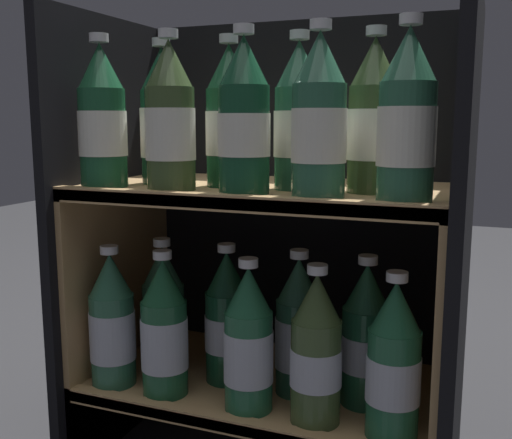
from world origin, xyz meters
TOP-DOWN VIEW (x-y plane):
  - fridge_back_wall at (0.00, 0.36)m, footprint 0.67×0.02m
  - fridge_side_left at (-0.32, 0.17)m, footprint 0.02×0.39m
  - fridge_side_right at (0.32, 0.17)m, footprint 0.02×0.39m
  - shelf_lower at (0.00, 0.16)m, footprint 0.63×0.35m
  - shelf_upper at (0.00, 0.17)m, footprint 0.63×0.35m
  - bottle_upper_front_0 at (-0.25, 0.06)m, footprint 0.08×0.08m
  - bottle_upper_front_1 at (-0.12, 0.06)m, footprint 0.08×0.08m
  - bottle_upper_front_2 at (0.01, 0.06)m, footprint 0.08×0.08m
  - bottle_upper_front_3 at (0.12, 0.06)m, footprint 0.08×0.08m
  - bottle_upper_front_4 at (0.25, 0.06)m, footprint 0.08×0.08m
  - bottle_upper_back_0 at (-0.19, 0.15)m, footprint 0.08×0.08m
  - bottle_upper_back_1 at (-0.06, 0.15)m, footprint 0.08×0.08m
  - bottle_upper_back_2 at (0.06, 0.15)m, footprint 0.08×0.08m
  - bottle_upper_back_3 at (0.19, 0.15)m, footprint 0.08×0.08m
  - bottle_lower_front_0 at (-0.25, 0.06)m, footprint 0.08×0.08m
  - bottle_lower_front_1 at (-0.14, 0.06)m, footprint 0.08×0.08m
  - bottle_lower_front_2 at (0.01, 0.06)m, footprint 0.08×0.08m
  - bottle_lower_front_3 at (0.12, 0.06)m, footprint 0.08×0.08m
  - bottle_lower_front_4 at (0.24, 0.06)m, footprint 0.08×0.08m
  - bottle_lower_back_0 at (-0.20, 0.15)m, footprint 0.08×0.08m
  - bottle_lower_back_1 at (-0.07, 0.15)m, footprint 0.08×0.08m
  - bottle_lower_back_2 at (0.07, 0.15)m, footprint 0.08×0.08m
  - bottle_lower_back_3 at (0.18, 0.15)m, footprint 0.08×0.08m

SIDE VIEW (x-z plane):
  - shelf_lower at x=0.00m, z-range 0.05..0.22m
  - bottle_lower_front_1 at x=-0.14m, z-range 0.15..0.40m
  - bottle_lower_front_0 at x=-0.25m, z-range 0.15..0.40m
  - bottle_lower_back_2 at x=0.07m, z-range 0.15..0.40m
  - bottle_lower_back_0 at x=-0.20m, z-range 0.15..0.40m
  - bottle_lower_front_2 at x=0.01m, z-range 0.15..0.40m
  - bottle_lower_front_4 at x=0.24m, z-range 0.15..0.40m
  - bottle_lower_back_1 at x=-0.07m, z-range 0.15..0.40m
  - bottle_lower_front_3 at x=0.12m, z-range 0.15..0.40m
  - bottle_lower_back_3 at x=0.18m, z-range 0.15..0.40m
  - shelf_upper at x=0.00m, z-range 0.12..0.65m
  - fridge_back_wall at x=0.00m, z-range 0.00..0.82m
  - fridge_side_left at x=-0.32m, z-range 0.00..0.82m
  - fridge_side_right at x=0.32m, z-range 0.00..0.82m
  - bottle_upper_back_0 at x=-0.19m, z-range 0.50..0.76m
  - bottle_upper_front_1 at x=-0.12m, z-range 0.50..0.76m
  - bottle_upper_front_4 at x=0.25m, z-range 0.50..0.76m
  - bottle_upper_back_3 at x=0.19m, z-range 0.51..0.76m
  - bottle_upper_front_3 at x=0.12m, z-range 0.51..0.76m
  - bottle_upper_front_0 at x=-0.25m, z-range 0.51..0.76m
  - bottle_upper_back_2 at x=0.06m, z-range 0.51..0.76m
  - bottle_upper_back_1 at x=-0.06m, z-range 0.51..0.76m
  - bottle_upper_front_2 at x=0.01m, z-range 0.51..0.76m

